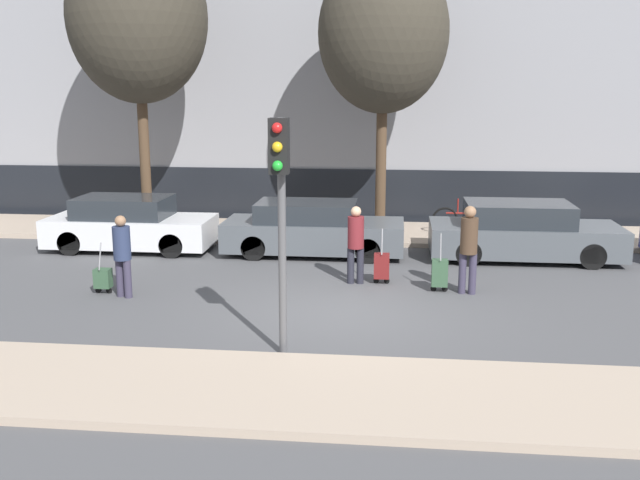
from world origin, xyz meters
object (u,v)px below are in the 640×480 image
(parked_car_1, at_px, (312,230))
(trolley_center, at_px, (382,266))
(parked_bicycle, at_px, (464,220))
(pedestrian_left, at_px, (122,251))
(bare_tree_down_street, at_px, (138,18))
(pedestrian_right, at_px, (469,244))
(trolley_right, at_px, (440,273))
(parked_car_0, at_px, (129,225))
(traffic_light, at_px, (280,189))
(parked_car_2, at_px, (523,233))
(bare_tree_near_crossing, at_px, (383,33))
(trolley_left, at_px, (103,278))
(pedestrian_center, at_px, (356,240))

(parked_car_1, xyz_separation_m, trolley_center, (1.77, -2.52, -0.24))
(trolley_center, xyz_separation_m, parked_bicycle, (2.14, 4.97, 0.11))
(pedestrian_left, relative_size, bare_tree_down_street, 0.21)
(pedestrian_right, xyz_separation_m, trolley_right, (-0.54, 0.08, -0.63))
(pedestrian_left, bearing_deg, parked_car_0, 130.29)
(parked_car_0, height_order, traffic_light, traffic_light)
(trolley_right, bearing_deg, parked_bicycle, 79.94)
(parked_car_1, xyz_separation_m, parked_car_2, (5.07, 0.06, 0.02))
(parked_car_2, bearing_deg, traffic_light, -124.26)
(parked_car_1, distance_m, bare_tree_down_street, 7.28)
(parked_car_0, height_order, bare_tree_near_crossing, bare_tree_near_crossing)
(parked_bicycle, bearing_deg, parked_car_2, -64.04)
(bare_tree_near_crossing, bearing_deg, trolley_left, -132.08)
(trolley_right, height_order, bare_tree_down_street, bare_tree_down_street)
(trolley_left, height_order, trolley_center, trolley_center)
(parked_car_2, bearing_deg, parked_car_1, -179.29)
(parked_car_0, distance_m, parked_car_1, 4.68)
(parked_car_1, relative_size, pedestrian_left, 2.69)
(pedestrian_left, distance_m, trolley_center, 5.28)
(parked_car_0, height_order, parked_car_1, parked_car_0)
(parked_car_1, xyz_separation_m, pedestrian_left, (-3.25, -4.04, 0.30))
(pedestrian_right, bearing_deg, bare_tree_down_street, 158.64)
(pedestrian_right, distance_m, traffic_light, 5.16)
(traffic_light, height_order, parked_bicycle, traffic_light)
(trolley_left, relative_size, pedestrian_right, 0.59)
(pedestrian_center, bearing_deg, parked_car_1, -68.02)
(parked_car_1, relative_size, trolley_right, 3.64)
(trolley_right, relative_size, traffic_light, 0.33)
(trolley_left, relative_size, trolley_right, 0.87)
(pedestrian_right, bearing_deg, trolley_left, -165.26)
(trolley_center, bearing_deg, pedestrian_right, -18.10)
(parked_bicycle, bearing_deg, bare_tree_near_crossing, -171.67)
(parked_car_2, bearing_deg, pedestrian_right, -116.71)
(parked_bicycle, xyz_separation_m, bare_tree_near_crossing, (-2.30, -0.34, 4.93))
(pedestrian_left, height_order, trolley_right, pedestrian_left)
(pedestrian_right, xyz_separation_m, bare_tree_down_street, (-8.28, 4.80, 4.81))
(trolley_left, height_order, trolley_right, trolley_right)
(trolley_left, height_order, traffic_light, traffic_light)
(parked_car_0, relative_size, parked_car_1, 0.94)
(pedestrian_left, bearing_deg, parked_car_2, 47.29)
(parked_car_1, relative_size, bare_tree_near_crossing, 0.59)
(parked_car_2, distance_m, pedestrian_center, 4.67)
(parked_bicycle, bearing_deg, trolley_center, -113.34)
(parked_car_2, xyz_separation_m, pedestrian_right, (-1.58, -3.15, 0.37))
(pedestrian_left, xyz_separation_m, bare_tree_near_crossing, (4.87, 6.15, 4.50))
(trolley_center, height_order, bare_tree_down_street, bare_tree_down_street)
(pedestrian_left, bearing_deg, traffic_light, -17.04)
(parked_car_1, height_order, bare_tree_near_crossing, bare_tree_near_crossing)
(parked_car_1, height_order, parked_car_2, parked_car_2)
(bare_tree_down_street, bearing_deg, pedestrian_left, -75.03)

